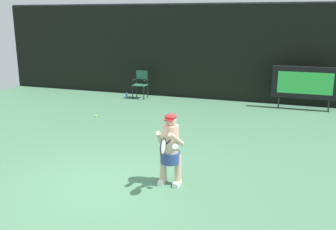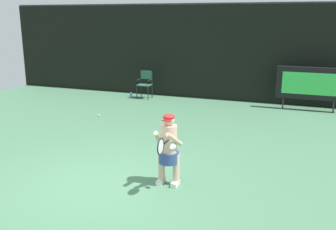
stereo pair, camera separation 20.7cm
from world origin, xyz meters
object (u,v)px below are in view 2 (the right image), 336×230
tennis_racket (161,146)px  tennis_ball_loose (99,116)px  umpire_chair (145,83)px  scoreboard (310,83)px  tennis_player (169,147)px  water_bottle (131,95)px

tennis_racket → tennis_ball_loose: size_ratio=8.85×
umpire_chair → tennis_ball_loose: (-0.23, -3.20, -0.58)m
scoreboard → tennis_ball_loose: size_ratio=32.35×
umpire_chair → tennis_player: bearing=-62.9°
water_bottle → tennis_player: 8.18m
water_bottle → tennis_racket: bearing=-60.4°
tennis_player → umpire_chair: bearing=117.1°
tennis_player → tennis_ball_loose: 5.66m
water_bottle → tennis_ball_loose: bearing=-84.5°
tennis_player → water_bottle: bearing=121.0°
tennis_player → tennis_ball_loose: size_ratio=20.69×
umpire_chair → tennis_ball_loose: 3.26m
tennis_ball_loose → scoreboard: bearing=27.3°
umpire_chair → water_bottle: (-0.51, -0.24, -0.50)m
tennis_racket → water_bottle: bearing=123.1°
water_bottle → tennis_player: size_ratio=0.19×
scoreboard → water_bottle: bearing=-177.3°
water_bottle → tennis_racket: size_ratio=0.44×
umpire_chair → water_bottle: size_ratio=4.08×
umpire_chair → water_bottle: bearing=-155.3°
umpire_chair → tennis_racket: bearing=-64.2°
scoreboard → umpire_chair: bearing=-179.3°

